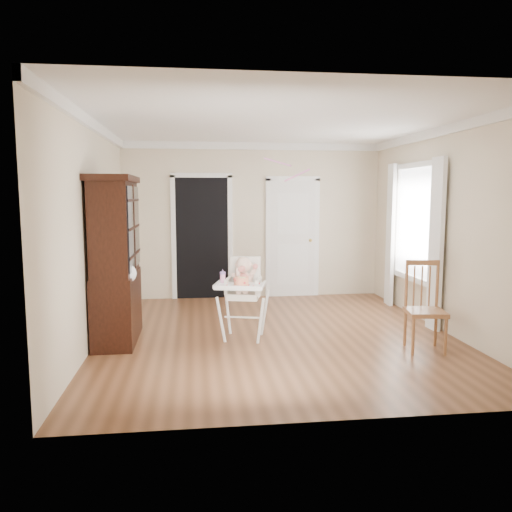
{
  "coord_description": "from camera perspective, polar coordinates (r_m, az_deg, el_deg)",
  "views": [
    {
      "loc": [
        -1.03,
        -6.21,
        1.81
      ],
      "look_at": [
        -0.28,
        -0.2,
        1.06
      ],
      "focal_mm": 35.0,
      "sensor_mm": 36.0,
      "label": 1
    }
  ],
  "objects": [
    {
      "name": "baby",
      "position": [
        6.25,
        -1.41,
        -2.28
      ],
      "size": [
        0.3,
        0.27,
        0.46
      ],
      "rotation": [
        0.0,
        0.0,
        -0.25
      ],
      "color": "beige",
      "rests_on": "high_chair"
    },
    {
      "name": "wall_left",
      "position": [
        6.35,
        -18.15,
        2.54
      ],
      "size": [
        0.0,
        5.0,
        5.0
      ],
      "primitive_type": "plane",
      "rotation": [
        1.57,
        0.0,
        1.57
      ],
      "color": "beige",
      "rests_on": "floor"
    },
    {
      "name": "cake",
      "position": [
        5.95,
        -1.67,
        -2.93
      ],
      "size": [
        0.22,
        0.22,
        0.1
      ],
      "color": "silver",
      "rests_on": "high_chair"
    },
    {
      "name": "streamer",
      "position": [
        7.42,
        2.47,
        10.69
      ],
      "size": [
        0.36,
        0.38,
        0.15
      ],
      "primitive_type": null,
      "rotation": [
        0.26,
        0.0,
        0.76
      ],
      "color": "pink",
      "rests_on": "ceiling"
    },
    {
      "name": "high_chair",
      "position": [
        6.25,
        -1.45,
        -3.69
      ],
      "size": [
        0.75,
        0.86,
        1.05
      ],
      "rotation": [
        0.0,
        0.0,
        -0.25
      ],
      "color": "white",
      "rests_on": "floor"
    },
    {
      "name": "doorway",
      "position": [
        8.72,
        -6.19,
        2.38
      ],
      "size": [
        1.06,
        0.05,
        2.22
      ],
      "color": "black",
      "rests_on": "wall_back"
    },
    {
      "name": "ceiling",
      "position": [
        6.36,
        2.41,
        15.08
      ],
      "size": [
        5.0,
        5.0,
        0.0
      ],
      "primitive_type": "plane",
      "rotation": [
        3.14,
        0.0,
        0.0
      ],
      "color": "white",
      "rests_on": "wall_back"
    },
    {
      "name": "closet_door",
      "position": [
        8.89,
        4.2,
        1.95
      ],
      "size": [
        0.96,
        0.09,
        2.13
      ],
      "color": "white",
      "rests_on": "wall_back"
    },
    {
      "name": "sippy_cup",
      "position": [
        6.17,
        -3.83,
        -2.39
      ],
      "size": [
        0.07,
        0.07,
        0.17
      ],
      "rotation": [
        0.0,
        0.0,
        -0.25
      ],
      "color": "pink",
      "rests_on": "high_chair"
    },
    {
      "name": "crown_molding",
      "position": [
        6.35,
        2.4,
        14.54
      ],
      "size": [
        4.5,
        5.0,
        0.12
      ],
      "primitive_type": null,
      "color": "white",
      "rests_on": "ceiling"
    },
    {
      "name": "wall_right",
      "position": [
        7.04,
        20.76,
        2.84
      ],
      "size": [
        0.0,
        5.0,
        5.0
      ],
      "primitive_type": "plane",
      "rotation": [
        1.57,
        0.0,
        -1.57
      ],
      "color": "beige",
      "rests_on": "floor"
    },
    {
      "name": "wall_back",
      "position": [
        8.78,
        -0.32,
        4.03
      ],
      "size": [
        4.5,
        0.0,
        4.5
      ],
      "primitive_type": "plane",
      "rotation": [
        1.57,
        0.0,
        0.0
      ],
      "color": "beige",
      "rests_on": "floor"
    },
    {
      "name": "china_cabinet",
      "position": [
        6.33,
        -15.69,
        -0.4
      ],
      "size": [
        0.54,
        1.21,
        2.03
      ],
      "color": "black",
      "rests_on": "floor"
    },
    {
      "name": "window_right",
      "position": [
        7.73,
        17.51,
        2.83
      ],
      "size": [
        0.13,
        1.84,
        2.3
      ],
      "color": "white",
      "rests_on": "wall_right"
    },
    {
      "name": "dining_chair",
      "position": [
        6.16,
        18.73,
        -5.75
      ],
      "size": [
        0.49,
        0.49,
        1.04
      ],
      "rotation": [
        0.0,
        0.0,
        -0.17
      ],
      "color": "brown",
      "rests_on": "floor"
    },
    {
      "name": "floor",
      "position": [
        6.55,
        2.28,
        -9.01
      ],
      "size": [
        5.0,
        5.0,
        0.0
      ],
      "primitive_type": "plane",
      "color": "brown",
      "rests_on": "ground"
    }
  ]
}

